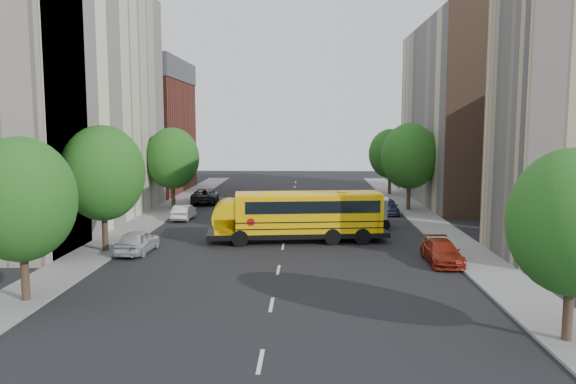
{
  "coord_description": "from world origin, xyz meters",
  "views": [
    {
      "loc": [
        1.52,
        -37.95,
        7.86
      ],
      "look_at": [
        0.2,
        2.0,
        3.13
      ],
      "focal_mm": 35.0,
      "sensor_mm": 36.0,
      "label": 1
    }
  ],
  "objects_px": {
    "street_tree_2": "(172,158)",
    "parked_car_4": "(388,206)",
    "parked_car_0": "(138,241)",
    "parked_car_1": "(184,212)",
    "street_tree_3": "(573,222)",
    "street_tree_4": "(410,156)",
    "school_bus": "(296,214)",
    "street_tree_1": "(103,173)",
    "street_tree_5": "(390,154)",
    "parked_car_3": "(442,252)",
    "safari_truck": "(354,212)",
    "street_tree_0": "(21,200)",
    "parked_car_2": "(205,196)"
  },
  "relations": [
    {
      "from": "parked_car_0",
      "to": "street_tree_3",
      "type": "bearing_deg",
      "value": 148.66
    },
    {
      "from": "parked_car_3",
      "to": "safari_truck",
      "type": "bearing_deg",
      "value": 109.17
    },
    {
      "from": "street_tree_1",
      "to": "parked_car_4",
      "type": "bearing_deg",
      "value": 38.72
    },
    {
      "from": "school_bus",
      "to": "parked_car_4",
      "type": "bearing_deg",
      "value": 50.44
    },
    {
      "from": "parked_car_1",
      "to": "parked_car_4",
      "type": "relative_size",
      "value": 0.95
    },
    {
      "from": "street_tree_4",
      "to": "parked_car_3",
      "type": "relative_size",
      "value": 1.8
    },
    {
      "from": "parked_car_1",
      "to": "parked_car_2",
      "type": "relative_size",
      "value": 0.7
    },
    {
      "from": "street_tree_1",
      "to": "street_tree_2",
      "type": "bearing_deg",
      "value": 90.0
    },
    {
      "from": "street_tree_5",
      "to": "parked_car_2",
      "type": "height_order",
      "value": "street_tree_5"
    },
    {
      "from": "school_bus",
      "to": "parked_car_3",
      "type": "distance_m",
      "value": 10.32
    },
    {
      "from": "street_tree_4",
      "to": "school_bus",
      "type": "bearing_deg",
      "value": -125.23
    },
    {
      "from": "street_tree_0",
      "to": "parked_car_1",
      "type": "relative_size",
      "value": 1.9
    },
    {
      "from": "street_tree_4",
      "to": "street_tree_0",
      "type": "bearing_deg",
      "value": -128.16
    },
    {
      "from": "street_tree_4",
      "to": "parked_car_1",
      "type": "xyz_separation_m",
      "value": [
        -19.8,
        -5.65,
        -4.43
      ]
    },
    {
      "from": "street_tree_4",
      "to": "parked_car_3",
      "type": "height_order",
      "value": "street_tree_4"
    },
    {
      "from": "street_tree_4",
      "to": "street_tree_3",
      "type": "bearing_deg",
      "value": -90.0
    },
    {
      "from": "street_tree_0",
      "to": "parked_car_1",
      "type": "height_order",
      "value": "street_tree_0"
    },
    {
      "from": "street_tree_4",
      "to": "street_tree_5",
      "type": "relative_size",
      "value": 1.08
    },
    {
      "from": "street_tree_2",
      "to": "parked_car_4",
      "type": "distance_m",
      "value": 20.34
    },
    {
      "from": "street_tree_5",
      "to": "parked_car_0",
      "type": "distance_m",
      "value": 36.34
    },
    {
      "from": "parked_car_0",
      "to": "parked_car_1",
      "type": "relative_size",
      "value": 1.1
    },
    {
      "from": "street_tree_2",
      "to": "parked_car_1",
      "type": "height_order",
      "value": "street_tree_2"
    },
    {
      "from": "street_tree_0",
      "to": "street_tree_1",
      "type": "height_order",
      "value": "street_tree_1"
    },
    {
      "from": "street_tree_5",
      "to": "parked_car_3",
      "type": "distance_m",
      "value": 32.45
    },
    {
      "from": "school_bus",
      "to": "parked_car_0",
      "type": "bearing_deg",
      "value": -165.76
    },
    {
      "from": "street_tree_3",
      "to": "school_bus",
      "type": "bearing_deg",
      "value": 120.06
    },
    {
      "from": "street_tree_3",
      "to": "parked_car_1",
      "type": "height_order",
      "value": "street_tree_3"
    },
    {
      "from": "street_tree_2",
      "to": "parked_car_2",
      "type": "height_order",
      "value": "street_tree_2"
    },
    {
      "from": "street_tree_2",
      "to": "parked_car_2",
      "type": "bearing_deg",
      "value": 63.61
    },
    {
      "from": "street_tree_2",
      "to": "parked_car_3",
      "type": "height_order",
      "value": "street_tree_2"
    },
    {
      "from": "street_tree_0",
      "to": "street_tree_4",
      "type": "height_order",
      "value": "street_tree_4"
    },
    {
      "from": "safari_truck",
      "to": "parked_car_3",
      "type": "height_order",
      "value": "safari_truck"
    },
    {
      "from": "street_tree_2",
      "to": "street_tree_3",
      "type": "distance_m",
      "value": 38.83
    },
    {
      "from": "street_tree_4",
      "to": "school_bus",
      "type": "relative_size",
      "value": 0.65
    },
    {
      "from": "street_tree_3",
      "to": "parked_car_4",
      "type": "bearing_deg",
      "value": 94.21
    },
    {
      "from": "street_tree_0",
      "to": "street_tree_3",
      "type": "relative_size",
      "value": 1.04
    },
    {
      "from": "street_tree_2",
      "to": "parked_car_4",
      "type": "xyz_separation_m",
      "value": [
        19.8,
        -2.13,
        -4.13
      ]
    },
    {
      "from": "street_tree_3",
      "to": "parked_car_2",
      "type": "distance_m",
      "value": 41.63
    },
    {
      "from": "street_tree_1",
      "to": "parked_car_4",
      "type": "xyz_separation_m",
      "value": [
        19.8,
        15.87,
        -4.26
      ]
    },
    {
      "from": "school_bus",
      "to": "parked_car_1",
      "type": "bearing_deg",
      "value": 131.15
    },
    {
      "from": "parked_car_2",
      "to": "parked_car_4",
      "type": "distance_m",
      "value": 18.78
    },
    {
      "from": "street_tree_5",
      "to": "school_bus",
      "type": "distance_m",
      "value": 28.44
    },
    {
      "from": "parked_car_2",
      "to": "school_bus",
      "type": "bearing_deg",
      "value": 111.22
    },
    {
      "from": "street_tree_3",
      "to": "parked_car_0",
      "type": "relative_size",
      "value": 1.66
    },
    {
      "from": "street_tree_1",
      "to": "parked_car_2",
      "type": "height_order",
      "value": "street_tree_1"
    },
    {
      "from": "street_tree_4",
      "to": "street_tree_1",
      "type": "bearing_deg",
      "value": -140.71
    },
    {
      "from": "street_tree_5",
      "to": "parked_car_0",
      "type": "relative_size",
      "value": 1.75
    },
    {
      "from": "safari_truck",
      "to": "parked_car_4",
      "type": "bearing_deg",
      "value": 64.61
    },
    {
      "from": "parked_car_4",
      "to": "street_tree_0",
      "type": "bearing_deg",
      "value": -127.95
    },
    {
      "from": "parked_car_3",
      "to": "parked_car_4",
      "type": "xyz_separation_m",
      "value": [
        -0.51,
        18.02,
        0.04
      ]
    }
  ]
}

